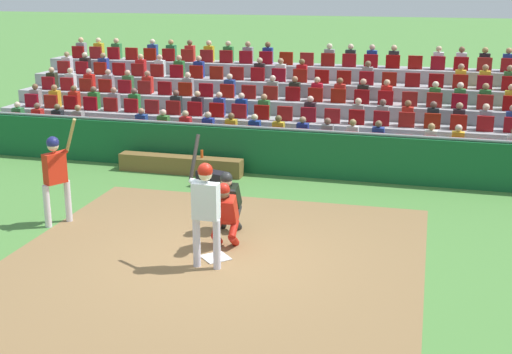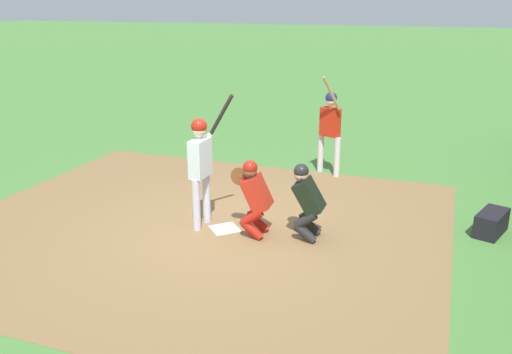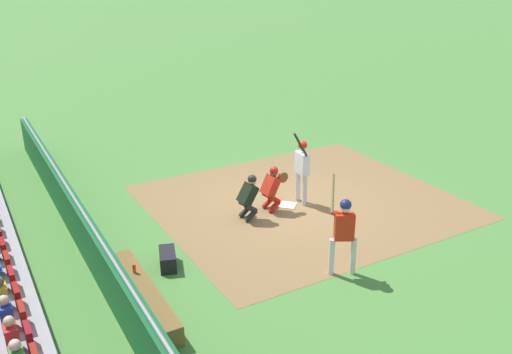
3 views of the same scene
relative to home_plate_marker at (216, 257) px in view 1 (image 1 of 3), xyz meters
name	(u,v)px [view 1 (image 1 of 3)]	position (x,y,z in m)	size (l,w,h in m)	color
ground_plane	(216,258)	(0.00, 0.00, -0.02)	(160.00, 160.00, 0.00)	#4B813A
infield_dirt_patch	(206,269)	(0.00, 0.50, -0.01)	(7.28, 8.21, 0.01)	olive
home_plate_marker	(216,257)	(0.00, 0.00, 0.00)	(0.44, 0.44, 0.02)	white
batter_at_plate	(205,203)	(0.02, 0.42, 1.15)	(0.57, 0.62, 2.24)	silver
catcher_crouching	(224,211)	(0.00, -0.52, 0.70)	(0.48, 0.73, 1.28)	#B41C11
home_plate_umpire	(228,198)	(0.19, -1.35, 0.67)	(0.47, 0.51, 1.26)	black
dugout_wall	(286,153)	(0.00, -5.64, 0.56)	(17.31, 0.24, 1.21)	#13552A
dugout_bench	(180,165)	(2.64, -5.09, 0.20)	(3.25, 0.40, 0.44)	brown
water_bottle_on_bench	(202,154)	(2.06, -5.09, 0.52)	(0.07, 0.07, 0.20)	#D34A18
equipment_duffel_bag	(213,179)	(1.45, -4.14, 0.17)	(0.76, 0.36, 0.38)	black
on_deck_batter	(56,170)	(3.62, -0.87, 1.12)	(0.78, 0.60, 2.22)	silver
bleacher_stand	(320,111)	(0.00, -10.29, 0.77)	(19.82, 5.23, 2.75)	#98979C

